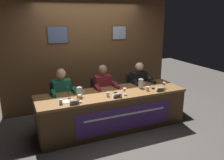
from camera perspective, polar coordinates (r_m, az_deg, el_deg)
name	(u,v)px	position (r m, az deg, el deg)	size (l,w,h in m)	color
ground_plane	(112,127)	(4.96, 0.00, -11.28)	(12.00, 12.00, 0.00)	#4C4742
wall_back_panelled	(90,55)	(5.76, -5.44, 6.19)	(4.18, 0.14, 2.60)	brown
conference_table	(114,105)	(4.65, 0.59, -6.18)	(2.98, 0.88, 0.76)	brown
chair_left	(62,104)	(5.09, -12.15, -5.66)	(0.44, 0.45, 0.89)	black
panelist_left	(63,94)	(4.81, -11.85, -3.40)	(0.51, 0.48, 1.21)	black
nameplate_left	(74,102)	(4.09, -9.15, -5.31)	(0.16, 0.06, 0.08)	white
juice_glass_left	(80,97)	(4.18, -7.85, -4.08)	(0.06, 0.06, 0.12)	white
water_cup_left	(61,102)	(4.14, -12.32, -5.26)	(0.06, 0.06, 0.08)	silver
microphone_left	(69,95)	(4.35, -10.41, -3.59)	(0.06, 0.17, 0.22)	black
chair_center	(101,98)	(5.31, -2.69, -4.37)	(0.44, 0.45, 0.89)	black
panelist_center	(104,89)	(5.05, -1.92, -2.14)	(0.51, 0.48, 1.21)	black
nameplate_center	(117,95)	(4.36, 1.34, -3.77)	(0.17, 0.06, 0.08)	white
juice_glass_center	(125,90)	(4.52, 3.06, -2.44)	(0.06, 0.06, 0.12)	white
water_cup_center	(108,95)	(4.41, -0.96, -3.56)	(0.06, 0.06, 0.08)	silver
microphone_center	(115,89)	(4.61, 0.69, -2.20)	(0.06, 0.17, 0.22)	black
chair_right	(136,93)	(5.67, 5.77, -3.11)	(0.44, 0.45, 0.89)	black
panelist_right	(140,84)	(5.43, 6.87, -0.97)	(0.51, 0.48, 1.21)	black
nameplate_right	(160,89)	(4.82, 11.69, -2.15)	(0.19, 0.06, 0.08)	white
juice_glass_right	(164,84)	(5.01, 12.58, -0.97)	(0.06, 0.06, 0.12)	white
water_cup_right	(148,89)	(4.79, 8.65, -2.15)	(0.06, 0.06, 0.08)	silver
microphone_right	(152,85)	(4.95, 9.77, -1.17)	(0.06, 0.17, 0.22)	black
water_pitcher_left_side	(79,92)	(4.41, -7.93, -2.92)	(0.15, 0.10, 0.21)	silver
water_pitcher_right_side	(141,83)	(4.94, 7.05, -0.82)	(0.15, 0.10, 0.21)	silver
document_stack_left	(68,101)	(4.24, -10.68, -5.08)	(0.24, 0.19, 0.01)	white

